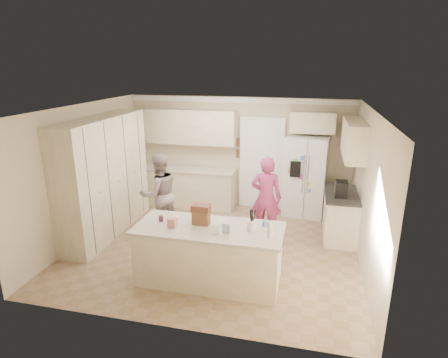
% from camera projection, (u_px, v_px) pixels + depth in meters
% --- Properties ---
extents(floor, '(5.20, 4.60, 0.02)m').
position_uv_depth(floor, '(215.00, 248.00, 7.07)').
color(floor, '#907358').
rests_on(floor, ground).
extents(ceiling, '(5.20, 4.60, 0.02)m').
position_uv_depth(ceiling, '(213.00, 108.00, 6.29)').
color(ceiling, white).
rests_on(ceiling, wall_back).
extents(wall_back, '(5.20, 0.02, 2.60)m').
position_uv_depth(wall_back, '(239.00, 153.00, 8.82)').
color(wall_back, beige).
rests_on(wall_back, ground).
extents(wall_front, '(5.20, 0.02, 2.60)m').
position_uv_depth(wall_front, '(166.00, 238.00, 4.53)').
color(wall_front, beige).
rests_on(wall_front, ground).
extents(wall_left, '(0.02, 4.60, 2.60)m').
position_uv_depth(wall_left, '(84.00, 172.00, 7.24)').
color(wall_left, beige).
rests_on(wall_left, ground).
extents(wall_right, '(0.02, 4.60, 2.60)m').
position_uv_depth(wall_right, '(368.00, 193.00, 6.11)').
color(wall_right, beige).
rests_on(wall_right, ground).
extents(crown_back, '(5.20, 0.08, 0.12)m').
position_uv_depth(crown_back, '(239.00, 100.00, 8.41)').
color(crown_back, white).
rests_on(crown_back, wall_back).
extents(pantry_bank, '(0.60, 2.60, 2.35)m').
position_uv_depth(pantry_bank, '(104.00, 177.00, 7.40)').
color(pantry_bank, '#F3E3BC').
rests_on(pantry_bank, floor).
extents(back_base_cab, '(2.20, 0.60, 0.88)m').
position_uv_depth(back_base_cab, '(189.00, 188.00, 9.04)').
color(back_base_cab, '#F3E3BC').
rests_on(back_base_cab, floor).
extents(back_countertop, '(2.24, 0.63, 0.04)m').
position_uv_depth(back_countertop, '(189.00, 169.00, 8.90)').
color(back_countertop, beige).
rests_on(back_countertop, back_base_cab).
extents(back_upper_cab, '(2.20, 0.35, 0.80)m').
position_uv_depth(back_upper_cab, '(189.00, 127.00, 8.72)').
color(back_upper_cab, '#F3E3BC').
rests_on(back_upper_cab, wall_back).
extents(doorway_opening, '(0.90, 0.06, 2.10)m').
position_uv_depth(doorway_opening, '(261.00, 164.00, 8.75)').
color(doorway_opening, black).
rests_on(doorway_opening, floor).
extents(doorway_casing, '(1.02, 0.03, 2.22)m').
position_uv_depth(doorway_casing, '(261.00, 165.00, 8.72)').
color(doorway_casing, white).
rests_on(doorway_casing, floor).
extents(wall_frame_upper, '(0.15, 0.02, 0.20)m').
position_uv_depth(wall_frame_upper, '(239.00, 143.00, 8.71)').
color(wall_frame_upper, brown).
rests_on(wall_frame_upper, wall_back).
extents(wall_frame_lower, '(0.15, 0.02, 0.20)m').
position_uv_depth(wall_frame_lower, '(239.00, 154.00, 8.79)').
color(wall_frame_lower, brown).
rests_on(wall_frame_lower, wall_back).
extents(refrigerator, '(0.98, 0.81, 1.80)m').
position_uv_depth(refrigerator, '(305.00, 176.00, 8.37)').
color(refrigerator, white).
rests_on(refrigerator, floor).
extents(fridge_seam, '(0.02, 0.02, 1.78)m').
position_uv_depth(fridge_seam, '(305.00, 181.00, 8.04)').
color(fridge_seam, gray).
rests_on(fridge_seam, refrigerator).
extents(fridge_dispenser, '(0.22, 0.03, 0.35)m').
position_uv_depth(fridge_dispenser, '(295.00, 169.00, 8.00)').
color(fridge_dispenser, black).
rests_on(fridge_dispenser, refrigerator).
extents(fridge_handle_l, '(0.02, 0.02, 0.85)m').
position_uv_depth(fridge_handle_l, '(303.00, 174.00, 7.99)').
color(fridge_handle_l, silver).
rests_on(fridge_handle_l, refrigerator).
extents(fridge_handle_r, '(0.02, 0.02, 0.85)m').
position_uv_depth(fridge_handle_r, '(308.00, 175.00, 7.97)').
color(fridge_handle_r, silver).
rests_on(fridge_handle_r, refrigerator).
extents(over_fridge_cab, '(0.95, 0.35, 0.45)m').
position_uv_depth(over_fridge_cab, '(313.00, 122.00, 8.05)').
color(over_fridge_cab, '#F3E3BC').
rests_on(over_fridge_cab, wall_back).
extents(right_base_cab, '(0.60, 1.20, 0.88)m').
position_uv_depth(right_base_cab, '(340.00, 216.00, 7.36)').
color(right_base_cab, '#F3E3BC').
rests_on(right_base_cab, floor).
extents(right_countertop, '(0.63, 1.24, 0.04)m').
position_uv_depth(right_countertop, '(342.00, 194.00, 7.23)').
color(right_countertop, '#2D2B28').
rests_on(right_countertop, right_base_cab).
extents(right_upper_cab, '(0.35, 1.50, 0.70)m').
position_uv_depth(right_upper_cab, '(354.00, 139.00, 7.07)').
color(right_upper_cab, '#F3E3BC').
rests_on(right_upper_cab, wall_right).
extents(coffee_maker, '(0.22, 0.28, 0.30)m').
position_uv_depth(coffee_maker, '(341.00, 189.00, 7.00)').
color(coffee_maker, black).
rests_on(coffee_maker, right_countertop).
extents(island_base, '(2.20, 0.90, 0.88)m').
position_uv_depth(island_base, '(209.00, 255.00, 5.87)').
color(island_base, '#F3E3BC').
rests_on(island_base, floor).
extents(island_top, '(2.28, 0.96, 0.05)m').
position_uv_depth(island_top, '(209.00, 229.00, 5.73)').
color(island_top, beige).
rests_on(island_top, island_base).
extents(utensil_crock, '(0.13, 0.13, 0.15)m').
position_uv_depth(utensil_crock, '(251.00, 225.00, 5.61)').
color(utensil_crock, white).
rests_on(utensil_crock, island_top).
extents(tissue_box, '(0.13, 0.13, 0.14)m').
position_uv_depth(tissue_box, '(172.00, 222.00, 5.73)').
color(tissue_box, '#D87E78').
rests_on(tissue_box, island_top).
extents(tissue_plume, '(0.08, 0.08, 0.08)m').
position_uv_depth(tissue_plume, '(172.00, 216.00, 5.70)').
color(tissue_plume, white).
rests_on(tissue_plume, tissue_box).
extents(dollhouse_body, '(0.26, 0.18, 0.22)m').
position_uv_depth(dollhouse_body, '(201.00, 217.00, 5.82)').
color(dollhouse_body, brown).
rests_on(dollhouse_body, island_top).
extents(dollhouse_roof, '(0.28, 0.20, 0.10)m').
position_uv_depth(dollhouse_roof, '(201.00, 208.00, 5.77)').
color(dollhouse_roof, '#592D1E').
rests_on(dollhouse_roof, dollhouse_body).
extents(jam_jar, '(0.07, 0.07, 0.09)m').
position_uv_depth(jam_jar, '(161.00, 218.00, 5.93)').
color(jam_jar, '#59263F').
rests_on(jam_jar, island_top).
extents(greeting_card_a, '(0.12, 0.06, 0.16)m').
position_uv_depth(greeting_card_a, '(215.00, 229.00, 5.48)').
color(greeting_card_a, white).
rests_on(greeting_card_a, island_top).
extents(greeting_card_b, '(0.12, 0.05, 0.16)m').
position_uv_depth(greeting_card_b, '(226.00, 228.00, 5.49)').
color(greeting_card_b, silver).
rests_on(greeting_card_b, island_top).
extents(water_bottle, '(0.07, 0.07, 0.24)m').
position_uv_depth(water_bottle, '(270.00, 230.00, 5.34)').
color(water_bottle, silver).
rests_on(water_bottle, island_top).
extents(shaker_salt, '(0.05, 0.05, 0.09)m').
position_uv_depth(shaker_salt, '(264.00, 224.00, 5.74)').
color(shaker_salt, '#4564B3').
rests_on(shaker_salt, island_top).
extents(shaker_pepper, '(0.05, 0.05, 0.09)m').
position_uv_depth(shaker_pepper, '(269.00, 224.00, 5.72)').
color(shaker_pepper, '#4564B3').
rests_on(shaker_pepper, island_top).
extents(teen_boy, '(1.01, 1.01, 1.65)m').
position_uv_depth(teen_boy, '(160.00, 194.00, 7.46)').
color(teen_boy, gray).
rests_on(teen_boy, floor).
extents(teen_girl, '(0.61, 0.41, 1.65)m').
position_uv_depth(teen_girl, '(266.00, 198.00, 7.27)').
color(teen_girl, '#B73C7B').
rests_on(teen_girl, floor).
extents(fridge_magnets, '(0.76, 0.02, 1.44)m').
position_uv_depth(fridge_magnets, '(305.00, 181.00, 8.03)').
color(fridge_magnets, tan).
rests_on(fridge_magnets, refrigerator).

